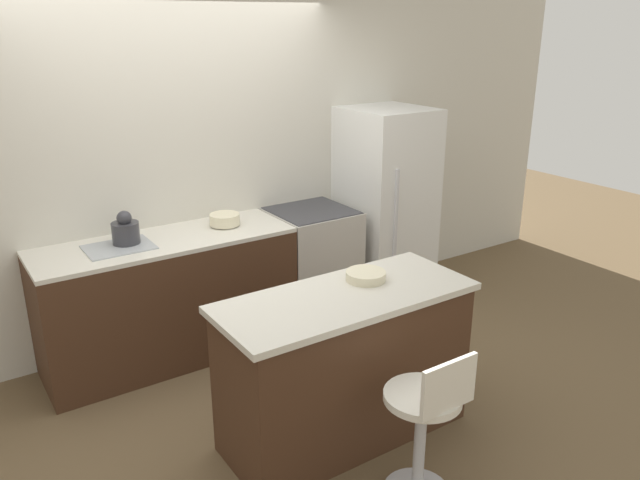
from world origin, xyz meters
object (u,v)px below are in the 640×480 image
object	(u,v)px
oven_range	(312,264)
kettle	(126,230)
stool_chair	(424,426)
mixing_bowl	(225,219)
refrigerator	(385,207)

from	to	relation	value
oven_range	kettle	distance (m)	1.58
stool_chair	mixing_bowl	bearing A→B (deg)	91.04
refrigerator	mixing_bowl	world-z (taller)	refrigerator
refrigerator	stool_chair	distance (m)	2.57
oven_range	mixing_bowl	world-z (taller)	mixing_bowl
stool_chair	kettle	distance (m)	2.38
stool_chair	mixing_bowl	size ratio (longest dim) A/B	3.94
kettle	mixing_bowl	size ratio (longest dim) A/B	1.03
refrigerator	stool_chair	bearing A→B (deg)	-124.53
refrigerator	kettle	bearing A→B (deg)	178.00
mixing_bowl	refrigerator	bearing A→B (deg)	-3.00
refrigerator	kettle	xyz separation A→B (m)	(-2.22, 0.08, 0.18)
oven_range	refrigerator	xyz separation A→B (m)	(0.74, -0.04, 0.38)
oven_range	kettle	world-z (taller)	kettle
oven_range	kettle	bearing A→B (deg)	178.37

